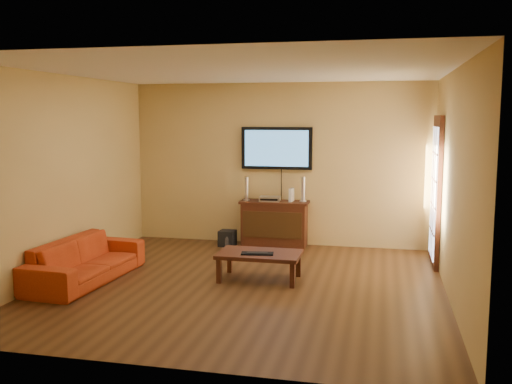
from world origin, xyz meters
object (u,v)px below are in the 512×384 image
(game_console, at_px, (292,195))
(coffee_table, at_px, (260,256))
(speaker_left, at_px, (247,190))
(sofa, at_px, (85,253))
(av_receiver, at_px, (270,199))
(keyboard, at_px, (257,253))
(subwoofer, at_px, (227,238))
(bottle, at_px, (227,243))
(media_console, at_px, (274,223))
(television, at_px, (277,148))
(speaker_right, at_px, (303,190))

(game_console, bearing_deg, coffee_table, -83.28)
(speaker_left, relative_size, game_console, 1.77)
(sofa, distance_m, av_receiver, 3.22)
(coffee_table, bearing_deg, keyboard, -94.56)
(subwoofer, xyz_separation_m, bottle, (0.04, -0.18, -0.04))
(media_console, distance_m, speaker_left, 0.73)
(coffee_table, relative_size, speaker_left, 2.78)
(coffee_table, xyz_separation_m, bottle, (-0.91, 1.65, -0.23))
(subwoofer, bearing_deg, television, 24.95)
(keyboard, bearing_deg, sofa, -168.80)
(speaker_left, bearing_deg, coffee_table, -71.78)
(game_console, bearing_deg, av_receiver, -166.56)
(television, bearing_deg, subwoofer, -156.45)
(media_console, relative_size, coffee_table, 1.04)
(television, bearing_deg, coffee_table, -85.21)
(television, height_order, coffee_table, television)
(sofa, bearing_deg, media_console, -35.09)
(coffee_table, distance_m, speaker_left, 2.17)
(game_console, relative_size, keyboard, 0.51)
(media_console, xyz_separation_m, keyboard, (0.17, -2.09, -0.00))
(av_receiver, distance_m, keyboard, 2.14)
(media_console, distance_m, coffee_table, 2.00)
(sofa, relative_size, bottle, 9.73)
(coffee_table, xyz_separation_m, game_console, (0.10, 2.01, 0.54))
(speaker_right, height_order, av_receiver, speaker_right)
(speaker_right, height_order, keyboard, speaker_right)
(speaker_left, bearing_deg, keyboard, -72.82)
(media_console, xyz_separation_m, av_receiver, (-0.07, -0.01, 0.41))
(av_receiver, bearing_deg, media_console, 1.82)
(subwoofer, bearing_deg, speaker_left, 27.81)
(sofa, xyz_separation_m, speaker_left, (1.56, 2.52, 0.57))
(av_receiver, xyz_separation_m, bottle, (-0.65, -0.34, -0.71))
(sofa, height_order, keyboard, sofa)
(television, xyz_separation_m, sofa, (-2.03, -2.71, -1.25))
(bottle, bearing_deg, coffee_table, -61.22)
(coffee_table, height_order, speaker_right, speaker_right)
(game_console, bearing_deg, media_console, -166.68)
(television, relative_size, bottle, 6.11)
(media_console, relative_size, speaker_right, 2.77)
(subwoofer, relative_size, keyboard, 0.60)
(coffee_table, relative_size, speaker_right, 2.66)
(television, distance_m, speaker_left, 0.85)
(speaker_left, distance_m, av_receiver, 0.42)
(keyboard, bearing_deg, coffee_table, 85.44)
(keyboard, bearing_deg, speaker_right, 82.08)
(speaker_left, height_order, subwoofer, speaker_left)
(av_receiver, distance_m, bottle, 1.02)
(speaker_left, distance_m, speaker_right, 0.94)
(television, relative_size, av_receiver, 3.53)
(speaker_right, xyz_separation_m, game_console, (-0.19, -0.02, -0.08))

